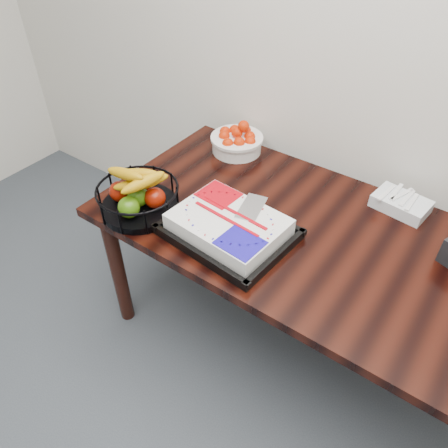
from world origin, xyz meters
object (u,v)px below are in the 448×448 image
Objects in this scene: table at (313,250)px; cake_tray at (229,227)px; fruit_basket at (138,196)px; tangerine_bowl at (237,138)px.

cake_tray is at bearing -143.20° from table.
table is 0.37m from cake_tray.
table is 5.31× the size of fruit_basket.
tangerine_bowl is 0.77× the size of fruit_basket.
table is 6.91× the size of tangerine_bowl.
tangerine_bowl reaches higher than cake_tray.
cake_tray is at bearing -58.36° from tangerine_bowl.
tangerine_bowl is at bearing 84.50° from fruit_basket.
fruit_basket reaches higher than cake_tray.
cake_tray is at bearing 12.90° from fruit_basket.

